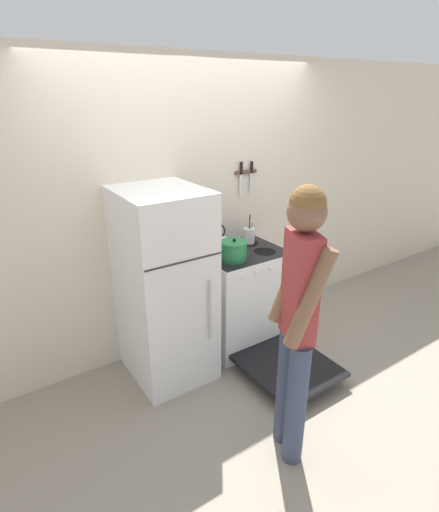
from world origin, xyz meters
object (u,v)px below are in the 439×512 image
(utensil_jar, at_px, (249,235))
(person, at_px, (298,316))
(dutch_oven_pot, at_px, (234,251))
(tea_kettle, at_px, (219,243))
(stove_range, at_px, (243,299))
(refrigerator, at_px, (165,287))

(utensil_jar, bearing_deg, person, -116.62)
(utensil_jar, bearing_deg, dutch_oven_pot, -143.88)
(utensil_jar, bearing_deg, tea_kettle, -178.91)
(stove_range, xyz_separation_m, tea_kettle, (-0.16, 0.17, 0.54))
(refrigerator, xyz_separation_m, utensil_jar, (0.97, 0.17, 0.20))
(stove_range, height_order, utensil_jar, utensil_jar)
(utensil_jar, distance_m, person, 1.52)
(stove_range, bearing_deg, refrigerator, 179.69)
(refrigerator, distance_m, person, 1.25)
(refrigerator, bearing_deg, stove_range, -0.31)
(refrigerator, bearing_deg, tea_kettle, 14.50)
(refrigerator, relative_size, stove_range, 1.15)
(refrigerator, height_order, utensil_jar, refrigerator)
(person, bearing_deg, refrigerator, 35.54)
(stove_range, xyz_separation_m, person, (-0.49, -1.19, 0.57))
(stove_range, bearing_deg, person, -112.57)
(tea_kettle, bearing_deg, dutch_oven_pot, -92.95)
(stove_range, distance_m, tea_kettle, 0.59)
(utensil_jar, xyz_separation_m, person, (-0.68, -1.36, 0.03))
(dutch_oven_pot, relative_size, utensil_jar, 0.98)
(stove_range, xyz_separation_m, utensil_jar, (0.19, 0.17, 0.54))
(utensil_jar, bearing_deg, refrigerator, -170.15)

